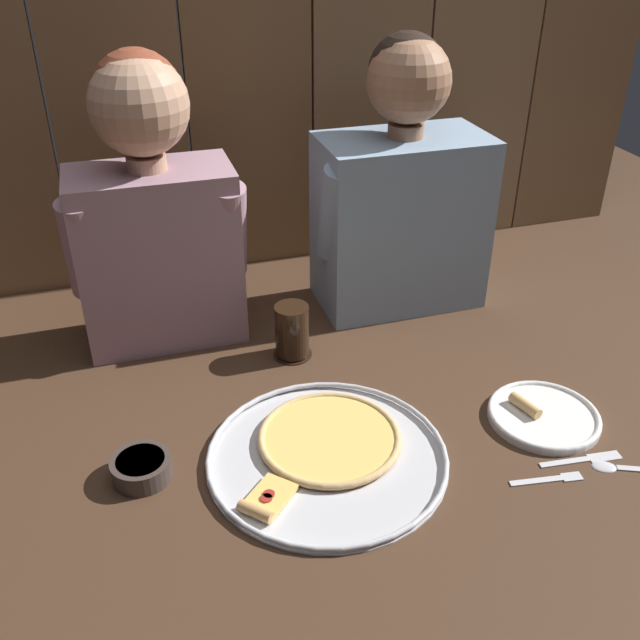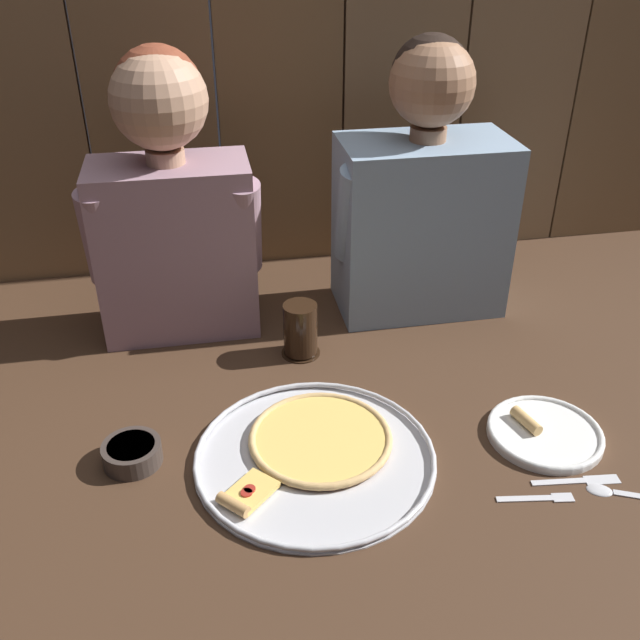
% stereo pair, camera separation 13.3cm
% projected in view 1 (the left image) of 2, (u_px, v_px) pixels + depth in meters
% --- Properties ---
extents(ground_plane, '(3.20, 3.20, 0.00)m').
position_uv_depth(ground_plane, '(344.00, 425.00, 1.35)').
color(ground_plane, '#422B1C').
extents(pizza_tray, '(0.43, 0.43, 0.03)m').
position_uv_depth(pizza_tray, '(327.00, 450.00, 1.27)').
color(pizza_tray, silver).
rests_on(pizza_tray, ground).
extents(dinner_plate, '(0.21, 0.21, 0.03)m').
position_uv_depth(dinner_plate, '(543.00, 415.00, 1.36)').
color(dinner_plate, white).
rests_on(dinner_plate, ground).
extents(drinking_glass, '(0.09, 0.09, 0.12)m').
position_uv_depth(drinking_glass, '(292.00, 332.00, 1.52)').
color(drinking_glass, black).
rests_on(drinking_glass, ground).
extents(dipping_bowl, '(0.10, 0.10, 0.04)m').
position_uv_depth(dipping_bowl, '(141.00, 467.00, 1.22)').
color(dipping_bowl, '#3D332D').
rests_on(dipping_bowl, ground).
extents(table_fork, '(0.13, 0.03, 0.01)m').
position_uv_depth(table_fork, '(550.00, 479.00, 1.22)').
color(table_fork, silver).
rests_on(table_fork, ground).
extents(table_knife, '(0.16, 0.03, 0.01)m').
position_uv_depth(table_knife, '(581.00, 459.00, 1.26)').
color(table_knife, silver).
rests_on(table_knife, ground).
extents(table_spoon, '(0.14, 0.08, 0.01)m').
position_uv_depth(table_spoon, '(618.00, 467.00, 1.24)').
color(table_spoon, silver).
rests_on(table_spoon, ground).
extents(diner_left, '(0.38, 0.21, 0.62)m').
position_uv_depth(diner_left, '(153.00, 208.00, 1.47)').
color(diner_left, gray).
rests_on(diner_left, ground).
extents(diner_right, '(0.42, 0.22, 0.63)m').
position_uv_depth(diner_right, '(402.00, 190.00, 1.63)').
color(diner_right, '#849EB7').
rests_on(diner_right, ground).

